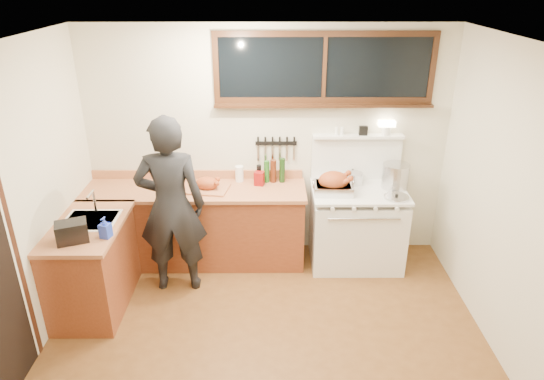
{
  "coord_description": "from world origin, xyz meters",
  "views": [
    {
      "loc": [
        0.03,
        -3.38,
        3.06
      ],
      "look_at": [
        0.05,
        0.85,
        1.15
      ],
      "focal_mm": 32.0,
      "sensor_mm": 36.0,
      "label": 1
    }
  ],
  "objects_px": {
    "man": "(171,206)",
    "vintage_stove": "(356,225)",
    "roast_turkey": "(334,184)",
    "cutting_board": "(208,185)"
  },
  "relations": [
    {
      "from": "man",
      "to": "vintage_stove",
      "type": "bearing_deg",
      "value": 13.66
    },
    {
      "from": "man",
      "to": "roast_turkey",
      "type": "relative_size",
      "value": 4.21
    },
    {
      "from": "vintage_stove",
      "to": "cutting_board",
      "type": "bearing_deg",
      "value": 179.88
    },
    {
      "from": "vintage_stove",
      "to": "man",
      "type": "distance_m",
      "value": 2.06
    },
    {
      "from": "man",
      "to": "cutting_board",
      "type": "height_order",
      "value": "man"
    },
    {
      "from": "cutting_board",
      "to": "roast_turkey",
      "type": "xyz_separation_m",
      "value": [
        1.35,
        -0.08,
        0.05
      ]
    },
    {
      "from": "man",
      "to": "roast_turkey",
      "type": "bearing_deg",
      "value": 13.47
    },
    {
      "from": "vintage_stove",
      "to": "man",
      "type": "height_order",
      "value": "man"
    },
    {
      "from": "man",
      "to": "roast_turkey",
      "type": "distance_m",
      "value": 1.71
    },
    {
      "from": "cutting_board",
      "to": "roast_turkey",
      "type": "bearing_deg",
      "value": -3.38
    }
  ]
}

